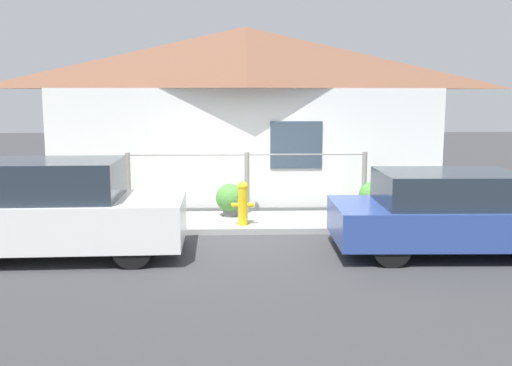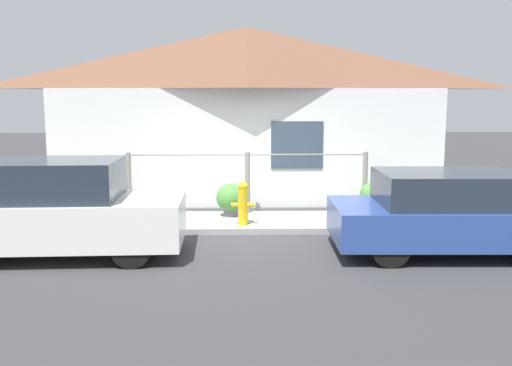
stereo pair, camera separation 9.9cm
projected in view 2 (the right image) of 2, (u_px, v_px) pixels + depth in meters
name	position (u px, v px, depth m)	size (l,w,h in m)	color
ground_plane	(248.00, 235.00, 10.23)	(60.00, 60.00, 0.00)	#38383A
sidewalk	(248.00, 222.00, 11.03)	(24.00, 1.62, 0.11)	#9E9E99
house	(247.00, 66.00, 12.76)	(8.82, 2.23, 4.01)	white
fence	(248.00, 180.00, 11.57)	(4.90, 0.10, 1.24)	gray
car_left	(60.00, 210.00, 8.79)	(3.74, 1.75, 1.50)	white
car_right	(454.00, 213.00, 8.95)	(3.91, 1.80, 1.30)	#2D4793
fire_hydrant	(243.00, 202.00, 10.48)	(0.42, 0.19, 0.82)	yellow
potted_plant_near_hydrant	(230.00, 199.00, 11.28)	(0.56, 0.56, 0.65)	slate
potted_plant_by_fence	(111.00, 197.00, 11.40)	(0.51, 0.51, 0.64)	brown
potted_plant_corner	(372.00, 196.00, 11.55)	(0.52, 0.52, 0.63)	brown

